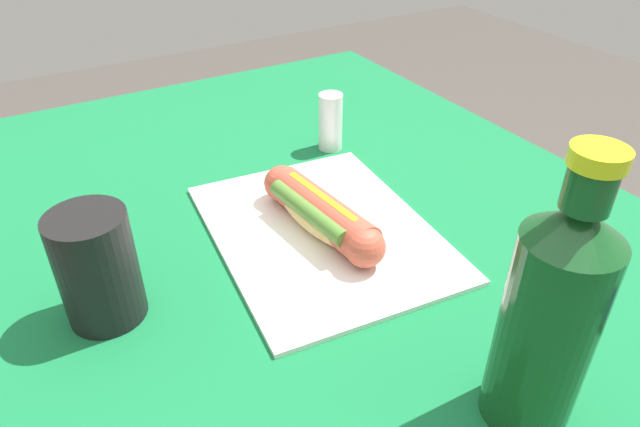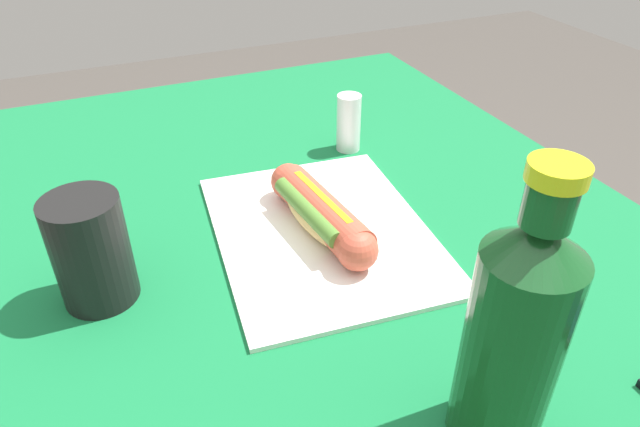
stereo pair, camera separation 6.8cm
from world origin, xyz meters
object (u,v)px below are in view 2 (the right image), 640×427
Objects in this scene: hot_dog at (319,214)px; salt_shaker at (349,123)px; soda_bottle at (514,335)px; drinking_cup at (91,251)px.

hot_dog is 2.44× the size of salt_shaker.
soda_bottle is (-0.30, -0.02, 0.08)m from hot_dog.
soda_bottle is at bearing -137.16° from drinking_cup.
soda_bottle reaches higher than hot_dog.
soda_bottle is 2.09× the size of drinking_cup.
hot_dog is 0.23m from salt_shaker.
soda_bottle reaches higher than drinking_cup.
soda_bottle reaches higher than salt_shaker.
soda_bottle is 0.40m from drinking_cup.
drinking_cup is 1.37× the size of salt_shaker.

